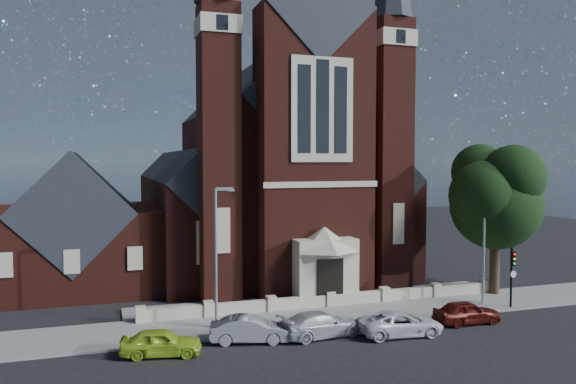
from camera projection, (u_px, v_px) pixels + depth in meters
name	position (u px, v px, depth m)	size (l,w,h in m)	color
ground	(289.00, 281.00, 44.75)	(120.00, 120.00, 0.00)	black
pavement_strip	(342.00, 315.00, 34.80)	(60.00, 5.00, 0.12)	gray
forecourt_paving	(319.00, 300.00, 38.59)	(26.00, 3.00, 0.14)	gray
forecourt_wall	(330.00, 307.00, 36.69)	(24.00, 0.40, 0.90)	#B3AA8E
church	(262.00, 176.00, 51.84)	(20.01, 34.90, 29.20)	#471A12
parish_hall	(76.00, 235.00, 42.37)	(12.00, 12.20, 10.24)	#471A12
street_tree	(500.00, 198.00, 39.51)	(6.40, 6.60, 10.70)	black
street_lamp_left	(217.00, 249.00, 31.60)	(1.16, 0.22, 8.09)	gray
street_lamp_right	(485.00, 236.00, 37.23)	(1.16, 0.22, 8.09)	gray
traffic_signal	(512.00, 269.00, 36.13)	(0.28, 0.42, 4.00)	black
car_lime_van	(161.00, 342.00, 27.51)	(1.58, 3.93, 1.34)	#A3CC28
car_silver_a	(250.00, 329.00, 29.57)	(1.46, 4.20, 1.38)	#94959B
car_silver_b	(321.00, 324.00, 30.51)	(1.93, 4.74, 1.37)	#B0B3B8
car_white_suv	(401.00, 323.00, 30.78)	(2.17, 4.70, 1.31)	white
car_dark_red	(467.00, 312.00, 32.98)	(1.60, 3.99, 1.36)	#4D110D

